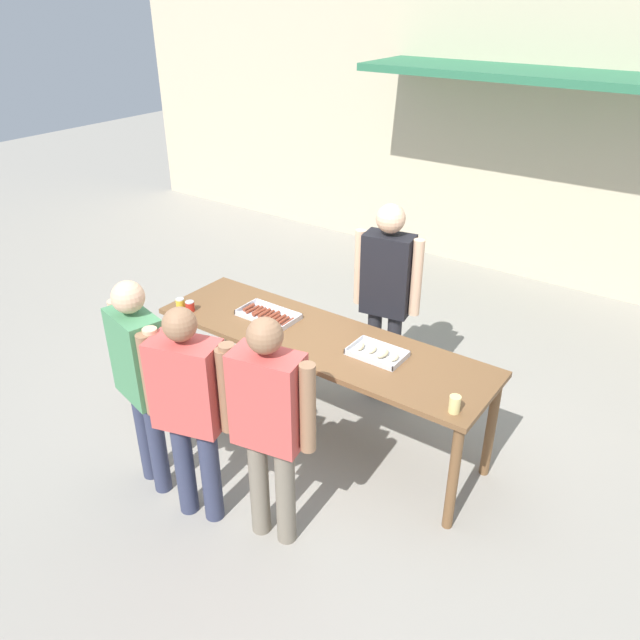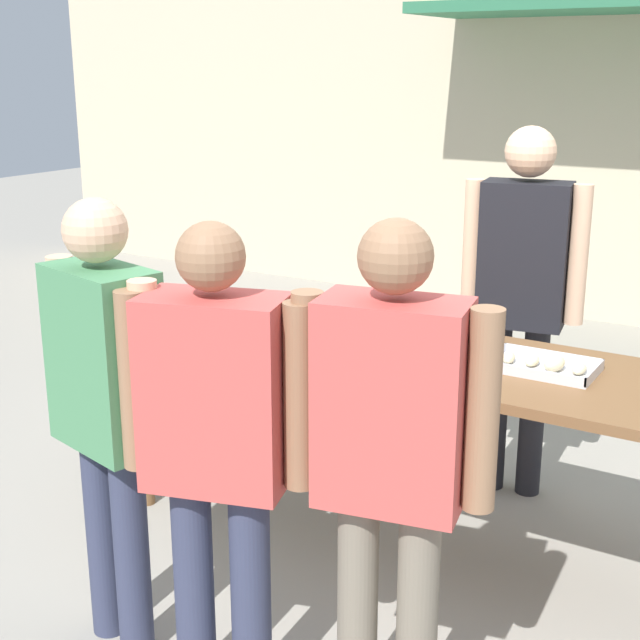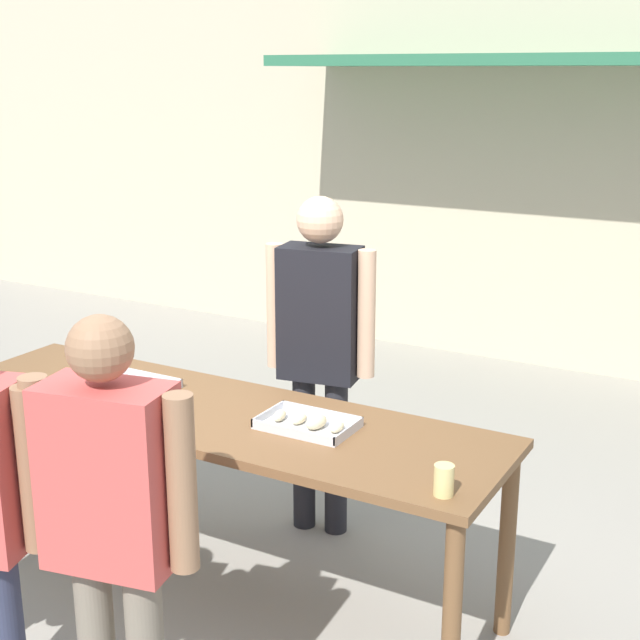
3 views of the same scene
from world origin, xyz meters
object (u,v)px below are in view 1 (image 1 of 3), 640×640
Objects in this scene: food_tray_sausages at (268,315)px; food_tray_buns at (378,353)px; condiment_jar_ketchup at (190,306)px; person_customer_holding_hotdog at (140,371)px; condiment_jar_mustard at (180,303)px; beer_cup at (455,404)px; person_customer_waiting_in_line at (189,401)px; person_server_behind_table at (387,288)px; person_customer_with_cup at (269,417)px.

food_tray_sausages is 1.01m from food_tray_buns.
food_tray_buns is (1.01, 0.00, 0.01)m from food_tray_sausages.
person_customer_holding_hotdog is (0.46, -0.90, 0.03)m from condiment_jar_ketchup.
condiment_jar_mustard is (-0.68, -0.30, 0.03)m from food_tray_sausages.
person_customer_waiting_in_line is at bearing -146.01° from beer_cup.
person_server_behind_table reaches higher than condiment_jar_mustard.
food_tray_sausages is 1.39m from person_customer_with_cup.
food_tray_buns reaches higher than food_tray_sausages.
condiment_jar_ketchup is 1.32m from person_customer_waiting_in_line.
beer_cup is at bearing -9.69° from food_tray_sausages.
condiment_jar_mustard is at bearing -43.81° from person_customer_holding_hotdog.
condiment_jar_ketchup is 0.05× the size of person_server_behind_table.
condiment_jar_ketchup is 2.31m from beer_cup.
condiment_jar_ketchup is 0.05× the size of person_customer_holding_hotdog.
beer_cup is at bearing -52.71° from person_server_behind_table.
food_tray_sausages is at bearing -179.95° from food_tray_buns.
person_customer_holding_hotdog is at bearing -95.52° from food_tray_sausages.
person_customer_waiting_in_line is (1.05, -0.92, 0.01)m from condiment_jar_mustard.
condiment_jar_ketchup is at bearing -48.90° from person_customer_holding_hotdog.
person_customer_holding_hotdog reaches higher than condiment_jar_ketchup.
person_customer_with_cup reaches higher than food_tray_buns.
food_tray_buns is 3.48× the size of beer_cup.
condiment_jar_mustard is at bearing -180.00° from beer_cup.
food_tray_sausages is 0.27× the size of person_server_behind_table.
person_customer_with_cup is at bearing -96.08° from food_tray_buns.
person_customer_holding_hotdog is 1.01m from person_customer_with_cup.
person_customer_holding_hotdog reaches higher than person_customer_waiting_in_line.
person_customer_with_cup is at bearing -28.11° from condiment_jar_ketchup.
person_server_behind_table is at bearing 115.80° from food_tray_buns.
beer_cup is 0.07× the size of person_customer_with_cup.
food_tray_buns is 1.37m from person_customer_waiting_in_line.
food_tray_buns is at bearing -73.83° from person_server_behind_table.
person_server_behind_table is 1.09× the size of person_customer_holding_hotdog.
person_customer_with_cup is (-0.84, -0.78, 0.02)m from beer_cup.
condiment_jar_mustard is at bearing -37.20° from person_customer_with_cup.
condiment_jar_ketchup is at bearing -60.74° from person_customer_waiting_in_line.
condiment_jar_ketchup is 0.05× the size of person_customer_waiting_in_line.
beer_cup is 1.14m from person_customer_with_cup.
person_customer_waiting_in_line is (0.48, -0.03, -0.03)m from person_customer_holding_hotdog.
person_customer_holding_hotdog is at bearing -62.70° from condiment_jar_ketchup.
condiment_jar_mustard is 1.75m from person_customer_with_cup.
person_customer_with_cup is (0.22, -1.76, -0.10)m from person_server_behind_table.
person_server_behind_table is 2.04m from person_customer_holding_hotdog.
beer_cup is at bearing -140.45° from person_customer_holding_hotdog.
condiment_jar_mustard and condiment_jar_ketchup have the same top height.
beer_cup is 1.45m from person_server_behind_table.
food_tray_buns is at bearing 10.23° from condiment_jar_ketchup.
person_customer_waiting_in_line is (-0.52, -0.14, -0.03)m from person_customer_with_cup.
food_tray_sausages is at bearing -81.72° from person_customer_holding_hotdog.
condiment_jar_mustard is 2.41m from beer_cup.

